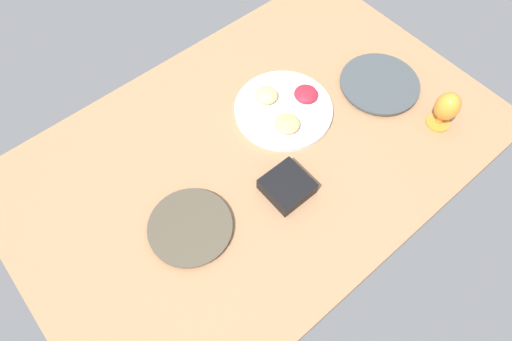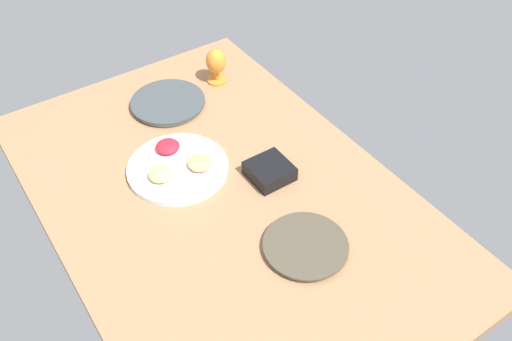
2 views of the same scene
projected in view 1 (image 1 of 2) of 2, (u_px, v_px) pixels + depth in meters
The scene contains 6 objects.
ground_plane at pixel (257, 153), 146.49cm from camera, with size 160.00×104.00×4.00cm, color #99704C.
dinner_plate_left at pixel (190, 227), 130.05cm from camera, with size 25.09×25.09×2.04cm.
dinner_plate_right at pixel (379, 85), 157.03cm from camera, with size 28.15×28.15×2.45cm.
fruit_platter at pixel (284, 108), 151.54cm from camera, with size 33.81×33.81×5.23cm.
hurricane_glass_orange at pixel (447, 108), 142.65cm from camera, with size 8.06×8.06×14.57cm.
square_bowl_black at pixel (287, 186), 135.03cm from camera, with size 13.31×13.31×4.95cm.
Camera 1 is at (-50.40, -59.51, 122.13)cm, focal length 31.04 mm.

